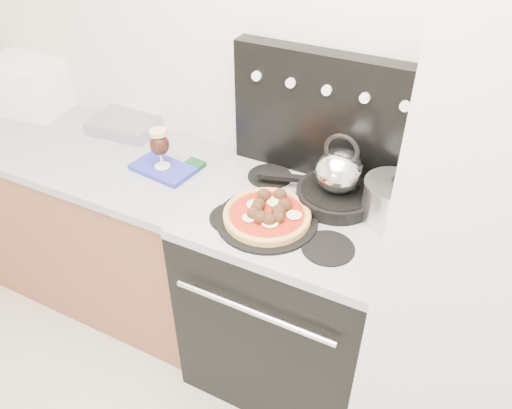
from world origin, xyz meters
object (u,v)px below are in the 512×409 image
Objects in this scene: fridge at (500,268)px; tea_kettle at (339,168)px; base_cabinet at (95,223)px; skillet at (336,196)px; toaster_oven at (26,85)px; pizza at (267,213)px; oven_mitt at (163,169)px; pizza_pan at (267,220)px; beer_glass at (160,148)px; stock_pot at (391,202)px; stove_body at (291,298)px.

tea_kettle is at bearing 166.80° from fridge.
fridge is (1.80, -0.05, 0.52)m from base_cabinet.
tea_kettle is at bearing 180.00° from skillet.
toaster_oven is 1.25× the size of pizza.
pizza_pan is (0.54, -0.12, 0.01)m from oven_mitt.
base_cabinet is 1.38m from tea_kettle.
base_cabinet is at bearing 172.59° from pizza.
tea_kettle is (0.18, 0.22, 0.12)m from pizza.
beer_glass is 0.56m from pizza.
beer_glass is at bearing -1.27° from base_cabinet.
fridge is 0.77m from pizza_pan.
pizza_pan reaches higher than oven_mitt.
base_cabinet is 3.72× the size of toaster_oven.
toaster_oven reaches higher than pizza_pan.
beer_glass is 0.73m from skillet.
skillet is at bearing 51.02° from pizza.
stock_pot is at bearing -11.63° from toaster_oven.
pizza is at bearing -151.54° from stock_pot.
toaster_oven is at bearing 168.17° from pizza_pan.
stove_body is 2.39× the size of pizza_pan.
stove_body is 4.50× the size of tea_kettle.
pizza_pan is at bearing -173.69° from fridge.
stock_pot is at bearing 28.46° from pizza.
toaster_oven is at bearing 176.96° from skillet.
toaster_oven is 1.52m from pizza_pan.
skillet is at bearing 4.12° from base_cabinet.
beer_glass is at bearing -19.74° from toaster_oven.
beer_glass reaches higher than pizza.
toaster_oven is 1.87m from stock_pot.
skillet reaches higher than pizza_pan.
oven_mitt is 0.94m from stock_pot.
stock_pot is (0.21, -0.01, -0.08)m from tea_kettle.
skillet is 0.12m from tea_kettle.
tea_kettle is at bearing 7.78° from beer_glass.
beer_glass is (0.50, -0.01, 0.58)m from base_cabinet.
stove_body is 0.65m from tea_kettle.
tea_kettle is (0.72, 0.10, 0.06)m from beer_glass.
skillet reaches higher than base_cabinet.
beer_glass reaches higher than base_cabinet.
toaster_oven is at bearing 168.77° from oven_mitt.
beer_glass is 0.93m from stock_pot.
fridge is (0.70, -0.03, 0.51)m from stove_body.
stove_body is at bearing -1.32° from beer_glass.
stock_pot is at bearing 5.24° from oven_mitt.
pizza is at bearing -121.99° from tea_kettle.
pizza is (0.00, 0.00, 0.03)m from pizza_pan.
base_cabinet is 3.94× the size of pizza_pan.
base_cabinet is at bearing 178.41° from fridge.
toaster_oven is (-0.45, 0.18, 0.59)m from base_cabinet.
stock_pot reaches higher than skillet.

